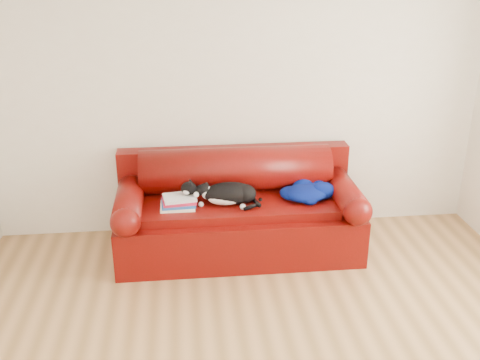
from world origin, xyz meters
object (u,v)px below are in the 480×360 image
object	(u,v)px
sofa_base	(238,226)
cat	(228,194)
blanket	(307,191)
book_stack	(179,202)

from	to	relation	value
sofa_base	cat	bearing A→B (deg)	-138.80
blanket	cat	bearing A→B (deg)	-176.71
cat	sofa_base	bearing A→B (deg)	54.15
book_stack	sofa_base	bearing A→B (deg)	12.11
cat	blanket	world-z (taller)	cat
book_stack	blanket	bearing A→B (deg)	3.59
sofa_base	cat	world-z (taller)	cat
sofa_base	book_stack	distance (m)	0.61
sofa_base	book_stack	world-z (taller)	book_stack
book_stack	cat	size ratio (longest dim) A/B	0.47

